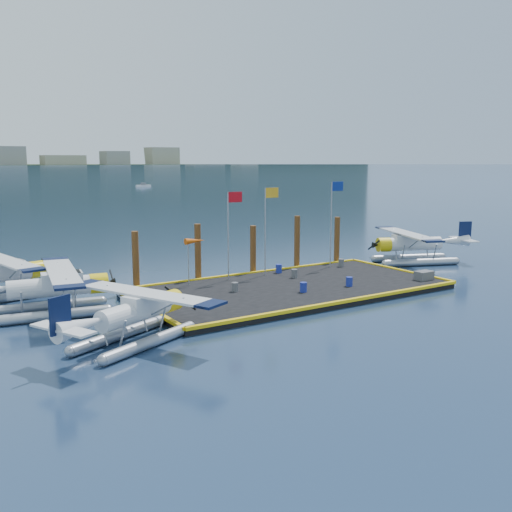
# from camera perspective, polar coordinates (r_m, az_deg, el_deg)

# --- Properties ---
(ground) EXTENTS (4000.00, 4000.00, 0.00)m
(ground) POSITION_cam_1_polar(r_m,az_deg,el_deg) (37.41, 3.48, -3.60)
(ground) COLOR #172A46
(ground) RESTS_ON ground
(dock) EXTENTS (20.00, 10.00, 0.40)m
(dock) POSITION_cam_1_polar(r_m,az_deg,el_deg) (37.37, 3.49, -3.30)
(dock) COLOR black
(dock) RESTS_ON ground
(dock_bumpers) EXTENTS (20.25, 10.25, 0.18)m
(dock_bumpers) POSITION_cam_1_polar(r_m,az_deg,el_deg) (37.30, 3.49, -2.87)
(dock_bumpers) COLOR yellow
(dock_bumpers) RESTS_ON dock
(seaplane_a) EXTENTS (8.16, 8.55, 3.14)m
(seaplane_a) POSITION_cam_1_polar(r_m,az_deg,el_deg) (27.54, -11.63, -5.69)
(seaplane_a) COLOR #9599A3
(seaplane_a) RESTS_ON ground
(seaplane_b) EXTENTS (8.57, 9.40, 3.32)m
(seaplane_b) POSITION_cam_1_polar(r_m,az_deg,el_deg) (33.41, -19.44, -3.21)
(seaplane_b) COLOR #9599A3
(seaplane_b) RESTS_ON ground
(seaplane_c) EXTENTS (8.36, 9.11, 3.22)m
(seaplane_c) POSITION_cam_1_polar(r_m,az_deg,el_deg) (38.54, -24.17, -1.91)
(seaplane_c) COLOR #9599A3
(seaplane_c) RESTS_ON ground
(seaplane_d) EXTENTS (8.94, 9.46, 3.43)m
(seaplane_d) POSITION_cam_1_polar(r_m,az_deg,el_deg) (48.81, 15.24, 0.98)
(seaplane_d) COLOR #9599A3
(seaplane_d) RESTS_ON ground
(drum_0) EXTENTS (0.41, 0.41, 0.58)m
(drum_0) POSITION_cam_1_polar(r_m,az_deg,el_deg) (35.65, -2.13, -3.12)
(drum_0) COLOR #515055
(drum_0) RESTS_ON dock
(drum_1) EXTENTS (0.43, 0.43, 0.61)m
(drum_1) POSITION_cam_1_polar(r_m,az_deg,el_deg) (37.62, 9.31, -2.54)
(drum_1) COLOR navy
(drum_1) RESTS_ON dock
(drum_2) EXTENTS (0.43, 0.43, 0.60)m
(drum_2) POSITION_cam_1_polar(r_m,az_deg,el_deg) (39.85, 3.86, -1.75)
(drum_2) COLOR #515055
(drum_2) RESTS_ON dock
(drum_3) EXTENTS (0.43, 0.43, 0.61)m
(drum_3) POSITION_cam_1_polar(r_m,az_deg,el_deg) (35.63, 4.77, -3.13)
(drum_3) COLOR navy
(drum_3) RESTS_ON dock
(drum_4) EXTENTS (0.42, 0.42, 0.59)m
(drum_4) POSITION_cam_1_polar(r_m,az_deg,el_deg) (44.34, 8.51, -0.68)
(drum_4) COLOR #515055
(drum_4) RESTS_ON dock
(drum_5) EXTENTS (0.44, 0.44, 0.62)m
(drum_5) POSITION_cam_1_polar(r_m,az_deg,el_deg) (41.49, 2.29, -1.27)
(drum_5) COLOR navy
(drum_5) RESTS_ON dock
(crate) EXTENTS (1.20, 0.80, 0.60)m
(crate) POSITION_cam_1_polar(r_m,az_deg,el_deg) (40.76, 16.45, -1.87)
(crate) COLOR #515055
(crate) RESTS_ON dock
(flagpole_red) EXTENTS (1.14, 0.08, 6.00)m
(flagpole_red) POSITION_cam_1_polar(r_m,az_deg,el_deg) (38.58, -2.54, 3.44)
(flagpole_red) COLOR #95979E
(flagpole_red) RESTS_ON dock
(flagpole_yellow) EXTENTS (1.14, 0.08, 6.20)m
(flagpole_yellow) POSITION_cam_1_polar(r_m,az_deg,el_deg) (40.14, 1.17, 3.86)
(flagpole_yellow) COLOR #95979E
(flagpole_yellow) RESTS_ON dock
(flagpole_blue) EXTENTS (1.14, 0.08, 6.50)m
(flagpole_blue) POSITION_cam_1_polar(r_m,az_deg,el_deg) (43.72, 7.74, 4.47)
(flagpole_blue) COLOR #95979E
(flagpole_blue) RESTS_ON dock
(windsock) EXTENTS (1.40, 0.44, 3.12)m
(windsock) POSITION_cam_1_polar(r_m,az_deg,el_deg) (37.45, -6.15, 1.40)
(windsock) COLOR #95979E
(windsock) RESTS_ON dock
(piling_0) EXTENTS (0.44, 0.44, 4.00)m
(piling_0) POSITION_cam_1_polar(r_m,az_deg,el_deg) (37.73, -11.93, -0.58)
(piling_0) COLOR #4B2E15
(piling_0) RESTS_ON ground
(piling_1) EXTENTS (0.44, 0.44, 4.20)m
(piling_1) POSITION_cam_1_polar(r_m,az_deg,el_deg) (39.49, -5.83, 0.18)
(piling_1) COLOR #4B2E15
(piling_1) RESTS_ON ground
(piling_2) EXTENTS (0.44, 0.44, 3.80)m
(piling_2) POSITION_cam_1_polar(r_m,az_deg,el_deg) (41.71, -0.30, 0.46)
(piling_2) COLOR #4B2E15
(piling_2) RESTS_ON ground
(piling_3) EXTENTS (0.44, 0.44, 4.30)m
(piling_3) POSITION_cam_1_polar(r_m,az_deg,el_deg) (43.91, 4.12, 1.23)
(piling_3) COLOR #4B2E15
(piling_3) RESTS_ON ground
(piling_4) EXTENTS (0.44, 0.44, 4.00)m
(piling_4) POSITION_cam_1_polar(r_m,az_deg,el_deg) (46.41, 8.09, 1.42)
(piling_4) COLOR #4B2E15
(piling_4) RESTS_ON ground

